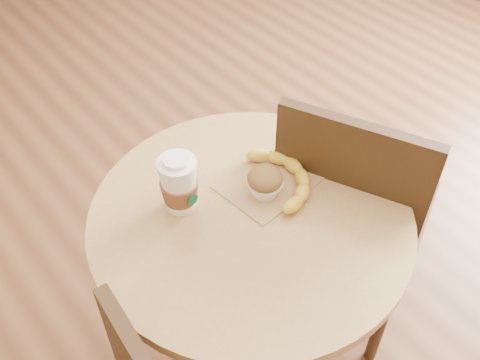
{
  "coord_description": "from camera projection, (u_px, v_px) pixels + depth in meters",
  "views": [
    {
      "loc": [
        -0.51,
        -0.68,
        1.73
      ],
      "look_at": [
        0.05,
        0.01,
        0.83
      ],
      "focal_mm": 42.0,
      "sensor_mm": 36.0,
      "label": 1
    }
  ],
  "objects": [
    {
      "name": "cafe_table",
      "position": [
        250.0,
        264.0,
        1.44
      ],
      "size": [
        0.76,
        0.76,
        0.75
      ],
      "color": "black",
      "rests_on": "ground"
    },
    {
      "name": "chair_right",
      "position": [
        351.0,
        213.0,
        1.62
      ],
      "size": [
        0.55,
        0.55,
        0.94
      ],
      "rotation": [
        0.0,
        0.0,
        2.0
      ],
      "color": "#382613",
      "rests_on": "ground"
    },
    {
      "name": "kraft_bag",
      "position": [
        270.0,
        180.0,
        1.38
      ],
      "size": [
        0.26,
        0.2,
        0.0
      ],
      "primitive_type": "cube",
      "rotation": [
        0.0,
        0.0,
        0.1
      ],
      "color": "#A97F51",
      "rests_on": "cafe_table"
    },
    {
      "name": "coffee_cup",
      "position": [
        179.0,
        186.0,
        1.27
      ],
      "size": [
        0.09,
        0.09,
        0.15
      ],
      "rotation": [
        0.0,
        0.0,
        0.13
      ],
      "color": "white",
      "rests_on": "cafe_table"
    },
    {
      "name": "muffin",
      "position": [
        265.0,
        182.0,
        1.32
      ],
      "size": [
        0.09,
        0.09,
        0.08
      ],
      "color": "white",
      "rests_on": "kraft_bag"
    },
    {
      "name": "banana",
      "position": [
        282.0,
        175.0,
        1.36
      ],
      "size": [
        0.23,
        0.28,
        0.03
      ],
      "primitive_type": null,
      "rotation": [
        0.0,
        0.0,
        -0.35
      ],
      "color": "gold",
      "rests_on": "kraft_bag"
    }
  ]
}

